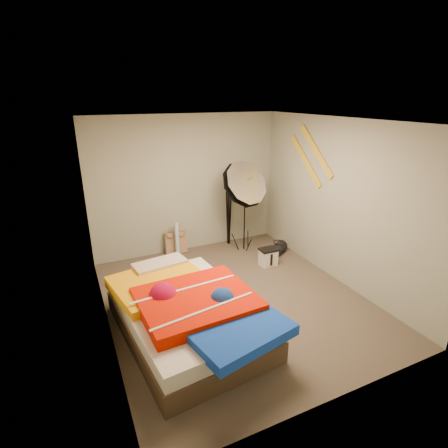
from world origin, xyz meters
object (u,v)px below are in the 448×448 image
tote_bag (176,243)px  camera_case (268,257)px  camera_tripod (229,211)px  duffel_bag (278,248)px  wrapping_roll (177,240)px  bed (188,312)px  photo_umbrella (243,185)px

tote_bag → camera_case: (1.30, -1.17, -0.06)m
camera_tripod → tote_bag: bearing=178.5°
duffel_bag → camera_tripod: (-0.64, 0.82, 0.57)m
tote_bag → wrapping_roll: (-0.01, -0.15, 0.12)m
wrapping_roll → tote_bag: bearing=84.9°
bed → camera_tripod: camera_tripod is taller
bed → duffel_bag: bearing=33.2°
photo_umbrella → wrapping_roll: bearing=161.5°
camera_tripod → photo_umbrella: bearing=-86.2°
duffel_bag → tote_bag: bearing=122.5°
wrapping_roll → duffel_bag: (1.74, -0.69, -0.21)m
tote_bag → camera_case: 1.75m
bed → photo_umbrella: size_ratio=1.30×
camera_tripod → wrapping_roll: bearing=-173.6°
tote_bag → camera_tripod: bearing=-0.2°
bed → photo_umbrella: bearing=47.2°
tote_bag → wrapping_roll: 0.19m
camera_case → photo_umbrella: (-0.19, 0.64, 1.16)m
tote_bag → photo_umbrella: photo_umbrella is taller
photo_umbrella → camera_tripod: bearing=93.8°
tote_bag → bed: 2.42m
tote_bag → photo_umbrella: (1.12, -0.53, 1.11)m
tote_bag → photo_umbrella: bearing=-24.0°
bed → camera_case: bearing=32.3°
tote_bag → duffel_bag: 1.92m
bed → tote_bag: bearing=76.3°
tote_bag → wrapping_roll: bearing=-93.8°
duffel_bag → bed: size_ratio=0.15×
camera_case → duffel_bag: size_ratio=0.82×
bed → photo_umbrella: 2.68m
wrapping_roll → camera_tripod: camera_tripod is taller
bed → photo_umbrella: (1.69, 1.82, 1.00)m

